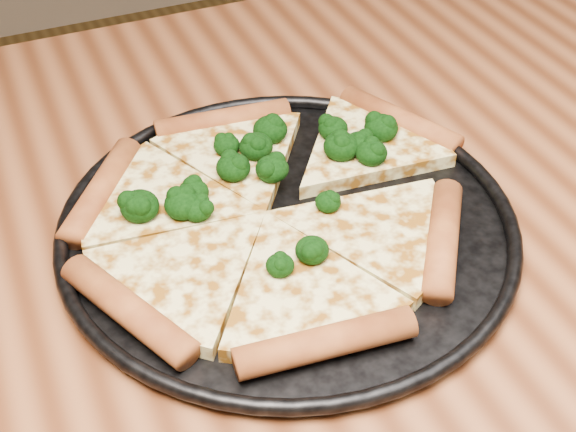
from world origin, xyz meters
name	(u,v)px	position (x,y,z in m)	size (l,w,h in m)	color
dining_table	(252,393)	(0.00, 0.00, 0.66)	(1.20, 0.90, 0.75)	brown
pizza_pan	(288,224)	(0.06, 0.06, 0.76)	(0.35, 0.35, 0.02)	black
pizza	(272,210)	(0.05, 0.08, 0.77)	(0.35, 0.30, 0.02)	#F4E895
broccoli_florets	(266,170)	(0.06, 0.11, 0.78)	(0.24, 0.18, 0.02)	black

